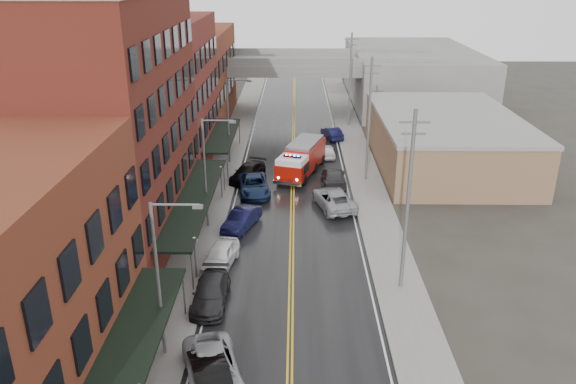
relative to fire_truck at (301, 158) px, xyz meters
name	(u,v)px	position (x,y,z in m)	size (l,w,h in m)	color
road	(293,199)	(-0.82, -6.62, -1.70)	(11.00, 160.00, 0.02)	black
sidewalk_left	(212,198)	(-8.12, -6.62, -1.63)	(3.00, 160.00, 0.15)	slate
sidewalk_right	(373,199)	(6.48, -6.62, -1.63)	(3.00, 160.00, 0.15)	slate
curb_left	(230,198)	(-6.47, -6.62, -1.63)	(0.30, 160.00, 0.15)	gray
curb_right	(355,199)	(4.83, -6.62, -1.63)	(0.30, 160.00, 0.15)	gray
brick_building_b	(111,122)	(-14.12, -13.62, 7.29)	(9.00, 20.00, 18.00)	#5D1C18
brick_building_c	(165,93)	(-14.12, 3.88, 5.79)	(9.00, 15.00, 15.00)	maroon
brick_building_far	(194,76)	(-14.12, 21.38, 4.29)	(9.00, 20.00, 12.00)	brown
tan_building	(445,142)	(15.18, 3.38, 0.79)	(14.00, 22.00, 5.00)	olive
right_far_block	(411,76)	(17.18, 33.38, 2.29)	(18.00, 30.00, 8.00)	slate
awning_0	(126,357)	(-8.31, -32.62, 1.28)	(2.60, 16.00, 3.09)	black
awning_1	(195,198)	(-8.31, -13.62, 1.28)	(2.60, 18.00, 3.09)	black
awning_2	(223,135)	(-8.31, 3.88, 1.28)	(2.60, 13.00, 3.09)	black
globe_lamp_1	(195,248)	(-7.22, -20.62, 0.61)	(0.44, 0.44, 3.12)	#59595B
globe_lamp_2	(221,175)	(-7.22, -6.62, 0.61)	(0.44, 0.44, 3.12)	#59595B
street_lamp_0	(162,271)	(-7.37, -28.62, 3.48)	(2.64, 0.22, 9.00)	#59595B
street_lamp_1	(208,167)	(-7.37, -12.62, 3.48)	(2.64, 0.22, 9.00)	#59595B
street_lamp_2	(230,116)	(-7.37, 3.38, 3.48)	(2.64, 0.22, 9.00)	#59595B
utility_pole_0	(408,200)	(6.38, -21.62, 4.60)	(1.80, 0.24, 12.00)	#59595B
utility_pole_1	(369,118)	(6.38, -1.62, 4.60)	(1.80, 0.24, 12.00)	#59595B
utility_pole_2	(350,79)	(6.38, 18.38, 4.60)	(1.80, 0.24, 12.00)	#59595B
overpass	(294,71)	(-0.82, 25.38, 4.28)	(40.00, 10.00, 7.50)	slate
fire_truck	(301,158)	(0.00, 0.00, 0.00)	(5.41, 9.04, 3.15)	#991107
parked_car_left_2	(213,370)	(-4.68, -30.82, -0.91)	(2.64, 5.74, 1.59)	#9FA1A7
parked_car_left_3	(211,293)	(-5.82, -23.58, -0.96)	(2.09, 5.14, 1.49)	#232325
parked_car_left_4	(220,255)	(-5.82, -18.80, -0.91)	(1.88, 4.67, 1.59)	white
parked_car_left_5	(242,219)	(-4.87, -12.65, -0.93)	(1.64, 4.70, 1.55)	black
parked_car_left_6	(254,185)	(-4.42, -5.23, -0.89)	(2.72, 5.90, 1.64)	#122144
parked_car_left_7	(248,172)	(-5.26, -1.69, -0.93)	(2.18, 5.37, 1.56)	black
parked_car_right_0	(334,199)	(2.78, -8.42, -0.88)	(2.74, 5.93, 1.65)	#999CA1
parked_car_right_1	(333,178)	(3.08, -3.27, -0.88)	(2.32, 5.71, 1.66)	#2A2A2D
parked_car_right_2	(327,151)	(2.93, 5.71, -1.02)	(1.61, 3.99, 1.36)	white
parked_car_right_3	(332,133)	(3.87, 12.65, -0.97)	(1.55, 4.45, 1.47)	black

